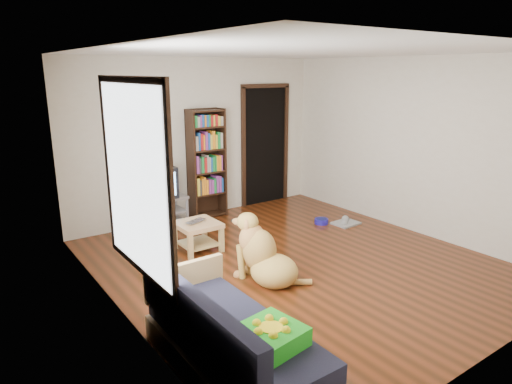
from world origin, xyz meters
TOP-DOWN VIEW (x-y plane):
  - ground at (0.00, 0.00)m, footprint 5.00×5.00m
  - ceiling at (0.00, 0.00)m, footprint 5.00×5.00m
  - wall_back at (0.00, 2.50)m, footprint 4.50×0.00m
  - wall_front at (0.00, -2.50)m, footprint 4.50×0.00m
  - wall_left at (-2.25, 0.00)m, footprint 0.00×5.00m
  - wall_right at (2.25, 0.00)m, footprint 0.00×5.00m
  - green_cushion at (-1.75, -1.77)m, footprint 0.49×0.49m
  - laptop at (-0.82, 1.06)m, footprint 0.36×0.29m
  - dog_bowl at (1.34, 0.93)m, footprint 0.22×0.22m
  - grey_rag at (1.64, 0.68)m, footprint 0.41×0.34m
  - window at (-2.23, -0.50)m, footprint 0.03×1.46m
  - doorway at (1.35, 2.48)m, footprint 1.03×0.05m
  - tv_stand at (-0.90, 2.25)m, footprint 0.90×0.45m
  - crt_tv at (-0.90, 2.27)m, footprint 0.55×0.52m
  - bookshelf at (0.05, 2.34)m, footprint 0.60×0.30m
  - sofa at (-1.87, -1.38)m, footprint 0.80×1.80m
  - coffee_table at (-0.82, 1.09)m, footprint 0.55×0.55m
  - dog at (-0.65, -0.19)m, footprint 0.70×0.92m

SIDE VIEW (x-z plane):
  - ground at x=0.00m, z-range 0.00..0.00m
  - grey_rag at x=1.64m, z-range 0.00..0.03m
  - dog_bowl at x=1.34m, z-range 0.00..0.08m
  - sofa at x=-1.87m, z-range -0.14..0.66m
  - tv_stand at x=-0.90m, z-range 0.02..0.52m
  - coffee_table at x=-0.82m, z-range 0.08..0.48m
  - dog at x=-0.65m, z-range -0.11..0.72m
  - laptop at x=-0.82m, z-range 0.40..0.42m
  - green_cushion at x=-1.75m, z-range 0.42..0.56m
  - crt_tv at x=-0.90m, z-range 0.45..1.03m
  - bookshelf at x=0.05m, z-range 0.10..1.90m
  - doorway at x=1.35m, z-range 0.03..2.21m
  - wall_back at x=0.00m, z-range -0.95..3.55m
  - wall_front at x=0.00m, z-range -0.95..3.55m
  - wall_left at x=-2.25m, z-range -1.20..3.80m
  - wall_right at x=2.25m, z-range -1.20..3.80m
  - window at x=-2.23m, z-range 0.65..2.35m
  - ceiling at x=0.00m, z-range 2.60..2.60m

